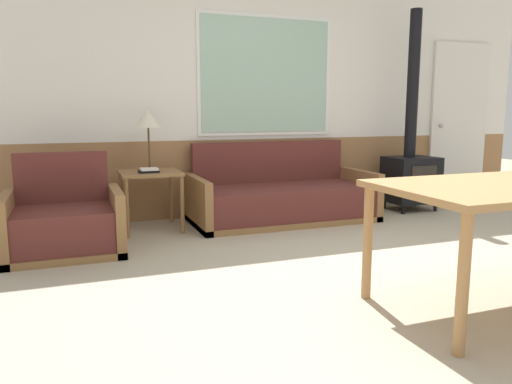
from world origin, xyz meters
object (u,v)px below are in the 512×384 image
Objects in this scene: side_table at (150,181)px; table_lamp at (148,121)px; armchair at (64,224)px; wood_stove at (411,163)px; couch at (282,199)px.

side_table is 0.59m from table_lamp.
armchair is 1.58× the size of side_table.
armchair is at bearing -140.30° from table_lamp.
side_table is 0.25× the size of wood_stove.
couch is at bearing -6.40° from table_lamp.
couch is 1.43m from side_table.
wood_stove is (3.08, -0.16, -0.51)m from table_lamp.
wood_stove reaches higher than side_table.
couch is at bearing 10.44° from armchair.
side_table is 3.10m from wood_stove.
table_lamp is at bearing 173.60° from couch.
armchair reaches higher than side_table.
table_lamp reaches higher than armchair.
couch is 2.28m from armchair.
couch is 3.30× the size of table_lamp.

